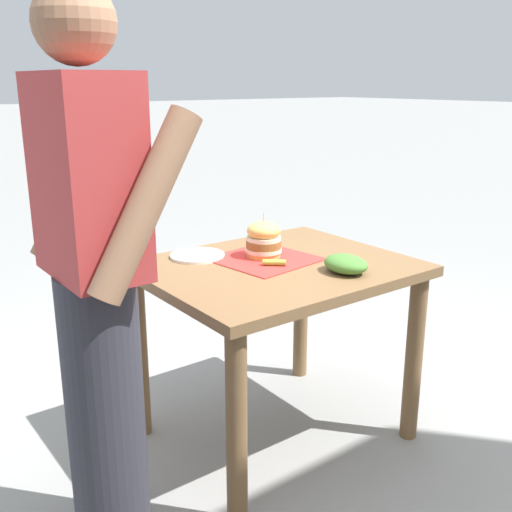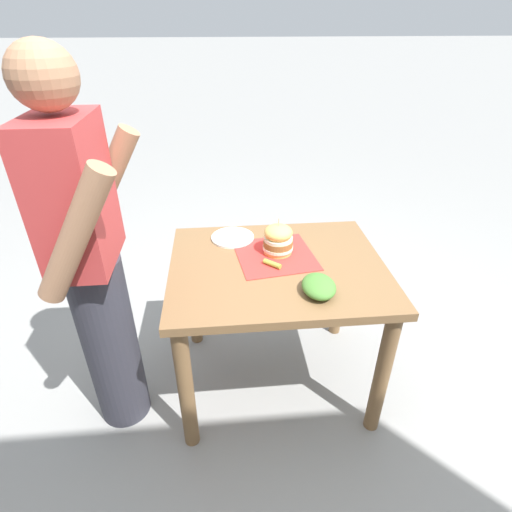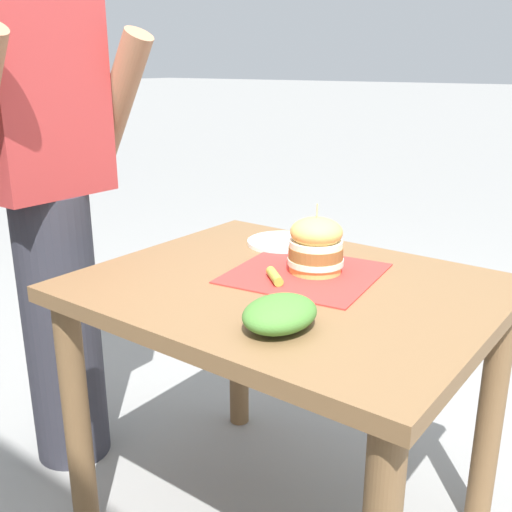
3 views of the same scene
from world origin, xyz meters
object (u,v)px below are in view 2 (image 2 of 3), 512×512
(patio_table, at_px, (277,287))
(pickle_spear, at_px, (272,264))
(side_plate_with_forks, at_px, (233,237))
(side_salad, at_px, (319,286))
(sandwich, at_px, (278,239))
(diner_across_table, at_px, (92,263))

(patio_table, relative_size, pickle_spear, 11.21)
(patio_table, distance_m, side_plate_with_forks, 0.36)
(pickle_spear, height_order, side_salad, side_salad)
(pickle_spear, bearing_deg, patio_table, -53.88)
(patio_table, bearing_deg, side_salad, -149.68)
(patio_table, relative_size, side_salad, 5.53)
(pickle_spear, bearing_deg, sandwich, -19.30)
(side_salad, bearing_deg, patio_table, 30.32)
(side_plate_with_forks, distance_m, side_salad, 0.61)
(sandwich, relative_size, side_salad, 1.00)
(pickle_spear, height_order, diner_across_table, diner_across_table)
(sandwich, bearing_deg, patio_table, 171.28)
(diner_across_table, bearing_deg, patio_table, -80.36)
(pickle_spear, relative_size, side_salad, 0.49)
(side_salad, height_order, diner_across_table, diner_across_table)
(side_plate_with_forks, bearing_deg, sandwich, -127.82)
(sandwich, xyz_separation_m, side_plate_with_forks, (0.16, 0.21, -0.07))
(patio_table, height_order, pickle_spear, pickle_spear)
(sandwich, xyz_separation_m, side_salad, (-0.34, -0.12, -0.04))
(sandwich, bearing_deg, side_plate_with_forks, 52.18)
(sandwich, distance_m, side_salad, 0.36)
(pickle_spear, distance_m, side_salad, 0.27)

